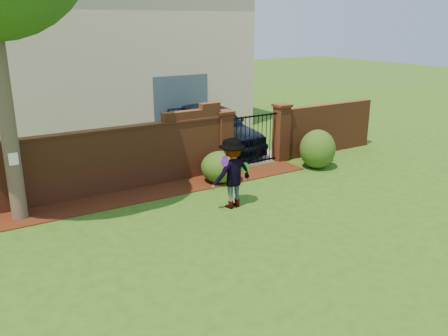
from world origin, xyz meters
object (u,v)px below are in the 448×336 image
man (233,173)px  frisbee_green (245,168)px  frisbee_purple (225,161)px  car (217,128)px

man → frisbee_green: bearing=170.0°
frisbee_green → frisbee_purple: bearing=-163.2°
car → frisbee_purple: 5.77m
car → man: 5.35m
man → frisbee_purple: man is taller
car → frisbee_purple: size_ratio=18.49×
car → man: man is taller
man → frisbee_purple: (-0.39, -0.25, 0.44)m
frisbee_purple → man: bearing=32.7°
car → frisbee_green: 5.23m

